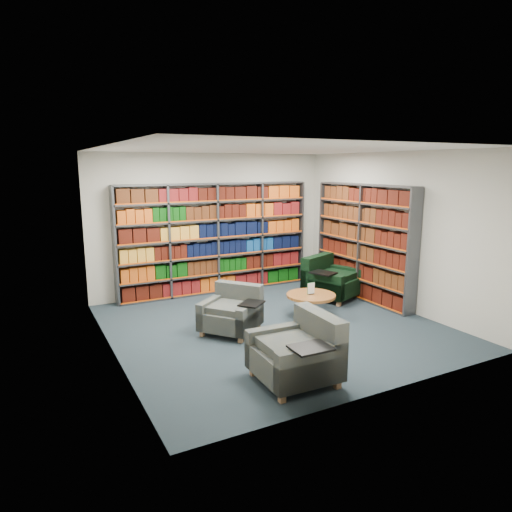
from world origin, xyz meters
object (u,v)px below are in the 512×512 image
coffee_table (311,299)px  chair_teal_front (301,354)px  chair_teal_left (233,313)px  chair_green_right (328,281)px

coffee_table → chair_teal_front: bearing=-127.4°
chair_teal_left → chair_green_right: 2.56m
chair_green_right → chair_teal_front: 3.64m
chair_teal_front → coffee_table: 2.41m
chair_teal_left → chair_green_right: size_ratio=0.93×
chair_teal_left → chair_green_right: bearing=18.3°
chair_green_right → coffee_table: 1.25m
chair_teal_left → chair_teal_front: 1.91m
chair_teal_left → chair_green_right: (2.43, 0.80, 0.04)m
chair_green_right → coffee_table: size_ratio=1.43×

